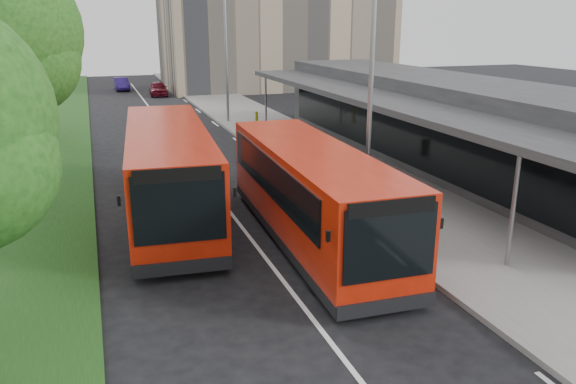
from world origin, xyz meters
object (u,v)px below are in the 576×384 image
at_px(lamp_post_far, 225,50).
at_px(bus_second, 169,172).
at_px(litter_bin, 327,155).
at_px(car_near, 158,88).
at_px(bollard, 257,120).
at_px(car_far, 122,84).
at_px(lamp_post_near, 369,78).
at_px(tree_mid, 4,42).
at_px(bus_main, 312,194).
at_px(tree_far, 35,58).

distance_m(lamp_post_far, bus_second, 18.81).
distance_m(litter_bin, car_near, 29.44).
xyz_separation_m(litter_bin, bollard, (-0.65, 9.42, 0.15)).
relative_size(litter_bin, car_far, 0.21).
bearing_deg(lamp_post_near, car_near, 93.98).
bearing_deg(tree_mid, litter_bin, 0.40).
height_order(lamp_post_near, bollard, lamp_post_near).
relative_size(bus_second, car_far, 2.96).
distance_m(bus_second, bollard, 15.81).
height_order(lamp_post_near, bus_main, lamp_post_near).
bearing_deg(bollard, tree_far, 168.44).
bearing_deg(bus_second, car_near, 88.63).
bearing_deg(lamp_post_far, bus_main, -96.46).
xyz_separation_m(lamp_post_near, car_near, (-2.52, 36.28, -4.08)).
distance_m(bus_main, litter_bin, 9.43).
bearing_deg(tree_mid, car_near, 73.59).
bearing_deg(car_far, tree_far, -105.67).
xyz_separation_m(lamp_post_near, lamp_post_far, (0.00, 20.00, 0.00)).
height_order(tree_far, lamp_post_far, lamp_post_far).
xyz_separation_m(bus_second, car_far, (0.70, 39.27, -0.96)).
height_order(litter_bin, car_far, car_far).
height_order(tree_far, car_near, tree_far).
bearing_deg(bus_second, lamp_post_far, 75.45).
bearing_deg(car_near, bollard, -76.57).
bearing_deg(lamp_post_far, tree_far, -175.13).
bearing_deg(litter_bin, bus_main, -116.02).
bearing_deg(tree_far, bollard, -11.56).
bearing_deg(car_near, tree_mid, -103.25).
bearing_deg(bus_second, litter_bin, 35.45).
xyz_separation_m(lamp_post_near, litter_bin, (1.70, 7.14, -4.18)).
bearing_deg(bus_main, tree_far, 115.35).
distance_m(tree_far, car_far, 23.73).
relative_size(tree_far, bus_second, 0.64).
height_order(tree_far, litter_bin, tree_far).
bearing_deg(lamp_post_far, tree_mid, -130.68).
height_order(litter_bin, bollard, bollard).
bearing_deg(car_near, litter_bin, -78.59).
distance_m(lamp_post_near, bus_second, 7.31).
distance_m(litter_bin, car_far, 35.34).
bearing_deg(tree_mid, bus_main, -43.73).
relative_size(lamp_post_near, bus_second, 0.73).
distance_m(lamp_post_far, car_far, 22.79).
bearing_deg(lamp_post_near, car_far, 97.39).
relative_size(litter_bin, bollard, 0.71).
height_order(lamp_post_far, litter_bin, lamp_post_far).
distance_m(lamp_post_far, bollard, 5.40).
relative_size(bollard, car_far, 0.29).
relative_size(tree_far, car_near, 1.85).
relative_size(tree_mid, bus_main, 0.86).
height_order(tree_mid, tree_far, tree_mid).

